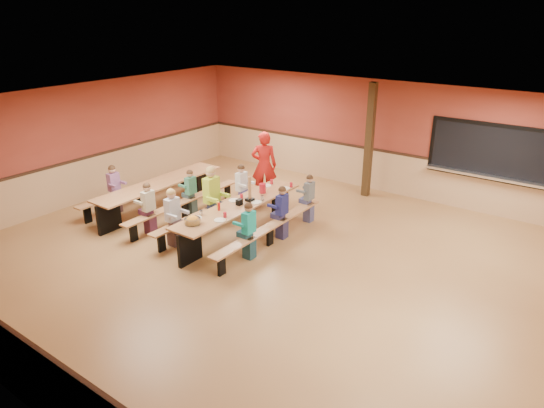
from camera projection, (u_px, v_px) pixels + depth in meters
The scene contains 23 objects.
ground at pixel (277, 260), 9.72m from camera, with size 12.00×12.00×0.00m, color brown.
room_envelope at pixel (278, 229), 9.46m from camera, with size 12.04×10.04×3.02m.
kitchen_pass_through at pixel (488, 154), 11.47m from camera, with size 2.78×0.28×1.38m.
structural_post at pixel (369, 141), 12.57m from camera, with size 0.18×0.18×3.00m, color black.
cafeteria_table_main at pixel (240, 213), 10.61m from camera, with size 1.91×3.70×0.74m.
cafeteria_table_second at pixel (161, 190), 11.95m from camera, with size 1.91×3.70×0.74m.
seated_child_white_left at pixel (173, 218), 10.13m from camera, with size 0.39×0.32×1.25m, color #BABAC0, non-canonical shape.
seated_adult_yellow at pixel (212, 197), 11.00m from camera, with size 0.47×0.38×1.42m, color #B2D230, non-canonical shape.
seated_child_grey_left at pixel (242, 189), 11.84m from camera, with size 0.36×0.30×1.20m, color white, non-canonical shape.
seated_child_teal_right at pixel (249, 231), 9.61m from camera, with size 0.35×0.29×1.18m, color teal, non-canonical shape.
seated_child_navy_right at pixel (282, 213), 10.47m from camera, with size 0.35×0.29×1.18m, color navy, non-canonical shape.
seated_child_char_right at pixel (309, 199), 11.31m from camera, with size 0.33×0.27×1.14m, color #565E61, non-canonical shape.
seated_child_purple_sec at pixel (114, 189), 11.83m from camera, with size 0.36×0.29×1.19m, color #81507C, non-canonical shape.
seated_child_green_sec at pixel (191, 193), 11.66m from camera, with size 0.33×0.27×1.13m, color #377F61, non-canonical shape.
seated_child_tan_sec at pixel (149, 209), 10.67m from camera, with size 0.36×0.29×1.18m, color #BCB596, non-canonical shape.
standing_woman at pixel (264, 165), 12.60m from camera, with size 0.66×0.43×1.81m, color red.
punch_pitcher at pixel (263, 188), 11.15m from camera, with size 0.16×0.16×0.22m, color red.
chip_bowl at pixel (193, 220), 9.55m from camera, with size 0.32×0.32×0.15m, color #FFAB28, non-canonical shape.
napkin_dispenser at pixel (239, 202), 10.48m from camera, with size 0.10×0.14×0.13m, color black.
condiment_mustard at pixel (218, 205), 10.25m from camera, with size 0.06×0.06×0.17m, color yellow.
condiment_ketchup at pixel (219, 207), 10.18m from camera, with size 0.06×0.06×0.17m, color #B2140F.
table_paddle at pixel (250, 195), 10.67m from camera, with size 0.16×0.16×0.56m.
place_settings at pixel (239, 202), 10.51m from camera, with size 0.65×3.30×0.11m, color beige, non-canonical shape.
Camera 1 is at (4.95, -7.02, 4.69)m, focal length 32.00 mm.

